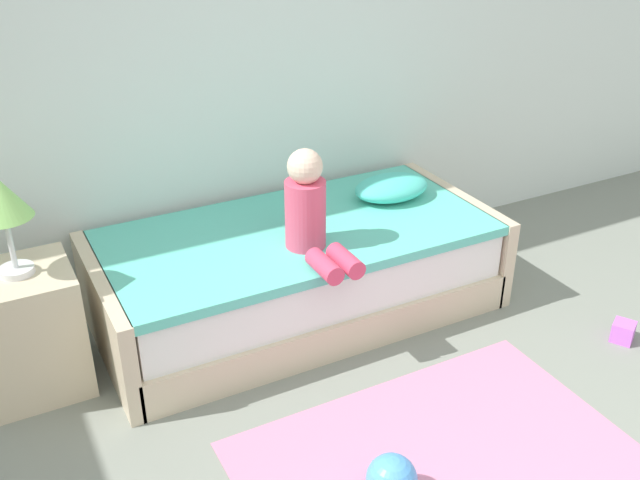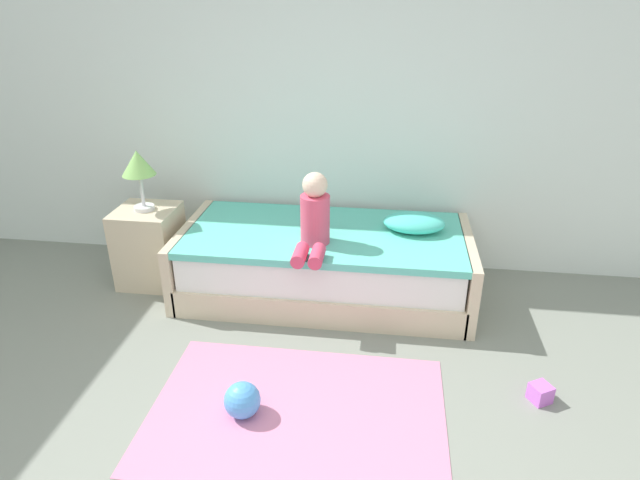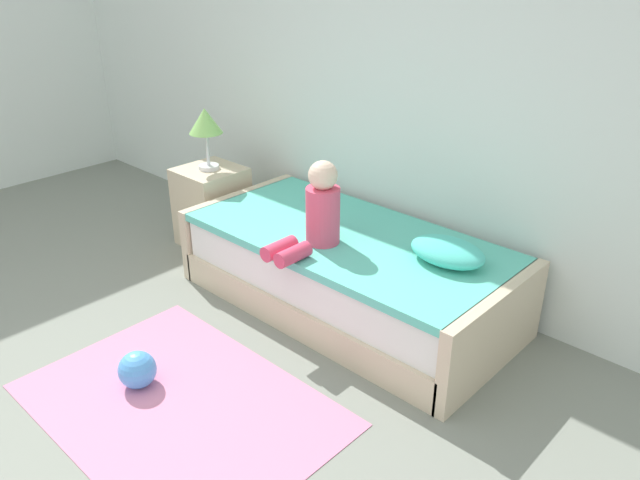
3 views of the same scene
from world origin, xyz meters
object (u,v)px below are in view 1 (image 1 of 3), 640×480
Objects in this scene: nightstand at (30,331)px; child_figure at (310,211)px; toy_ball at (392,479)px; toy_block at (623,332)px; table_lamp at (1,203)px; bed at (298,271)px; pillow at (391,188)px.

child_figure reaches higher than nightstand.
toy_block is (1.61, 0.33, -0.05)m from toy_ball.
toy_ball is (1.08, -1.35, -0.84)m from table_lamp.
table_lamp is 1.35m from child_figure.
bed is 0.51m from child_figure.
pillow is (1.99, 0.10, -0.37)m from table_lamp.
bed is 4.80× the size of pillow.
toy_ball reaches higher than toy_block.
pillow is 2.22× the size of toy_ball.
toy_ball is (-0.23, -1.12, -0.61)m from child_figure.
toy_ball is at bearing -101.49° from child_figure.
child_figure is at bearing 150.20° from toy_block.
nightstand is 1.36× the size of pillow.
pillow is at bearing 2.94° from table_lamp.
nightstand reaches higher than bed.
pillow is (0.68, 0.33, -0.14)m from child_figure.
bed is 4.69× the size of table_lamp.
pillow is 1.77m from toy_ball.
child_figure is (1.31, -0.23, 0.40)m from nightstand.
nightstand is 5.72× the size of toy_block.
toy_block is (0.71, -1.12, -0.51)m from pillow.
child_figure reaches higher than bed.
toy_ball is at bearing -51.35° from nightstand.
pillow is 4.20× the size of toy_block.
table_lamp is at bearing 159.25° from toy_block.
pillow reaches higher than toy_ball.
child_figure reaches higher than pillow.
child_figure is 2.57× the size of toy_ball.
nightstand is at bearing 128.65° from toy_ball.
pillow is at bearing 8.94° from bed.
child_figure is at bearing -9.83° from nightstand.
pillow is (1.99, 0.10, 0.26)m from nightstand.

